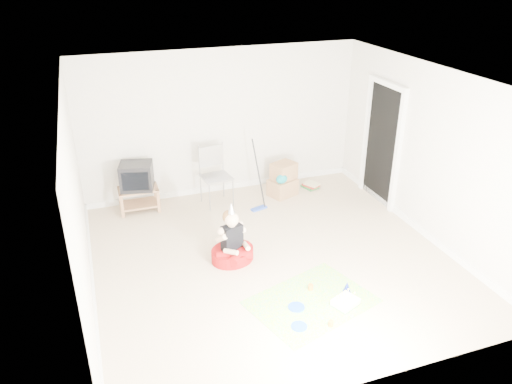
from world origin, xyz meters
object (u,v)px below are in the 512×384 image
object	(u,v)px
folding_chair	(216,177)
seated_woman	(232,248)
birthday_cake	(345,302)
crt_tv	(137,176)
tv_stand	(139,197)
cardboard_boxes	(283,180)

from	to	relation	value
folding_chair	seated_woman	distance (m)	1.84
folding_chair	birthday_cake	size ratio (longest dim) A/B	2.78
folding_chair	birthday_cake	distance (m)	3.39
crt_tv	birthday_cake	world-z (taller)	crt_tv
tv_stand	crt_tv	distance (m)	0.39
folding_chair	seated_woman	bearing A→B (deg)	-98.33
tv_stand	cardboard_boxes	xyz separation A→B (m)	(2.55, -0.24, 0.04)
crt_tv	birthday_cake	xyz separation A→B (m)	(2.09, -3.47, -0.60)
folding_chair	birthday_cake	bearing A→B (deg)	-76.68
cardboard_boxes	seated_woman	distance (m)	2.31
cardboard_boxes	seated_woman	world-z (taller)	seated_woman
cardboard_boxes	seated_woman	size ratio (longest dim) A/B	0.66
folding_chair	cardboard_boxes	bearing A→B (deg)	-1.70
cardboard_boxes	seated_woman	bearing A→B (deg)	-130.36
birthday_cake	tv_stand	bearing A→B (deg)	121.11
tv_stand	birthday_cake	bearing A→B (deg)	-58.89
crt_tv	birthday_cake	bearing A→B (deg)	-45.68
folding_chair	birthday_cake	world-z (taller)	folding_chair
tv_stand	crt_tv	xyz separation A→B (m)	(0.00, 0.00, 0.39)
birthday_cake	crt_tv	bearing A→B (deg)	121.11
folding_chair	birthday_cake	xyz separation A→B (m)	(0.77, -3.27, -0.47)
crt_tv	folding_chair	xyz separation A→B (m)	(1.32, -0.20, -0.13)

